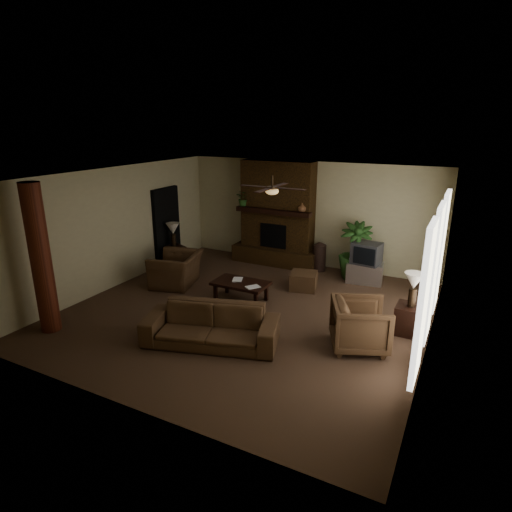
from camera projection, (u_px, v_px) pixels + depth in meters
The scene contains 23 objects.
room_shell at pixel (247, 247), 8.50m from camera, with size 7.00×7.00×7.00m.
fireplace at pixel (277, 222), 11.65m from camera, with size 2.40×0.70×2.80m.
windows at pixel (433, 273), 7.19m from camera, with size 0.08×3.65×2.35m.
log_column at pixel (41, 260), 7.74m from camera, with size 0.36×0.36×2.80m, color maroon.
doorway at pixel (167, 226), 11.62m from camera, with size 0.10×1.00×2.10m, color black.
ceiling_fan at pixel (272, 190), 8.24m from camera, with size 1.35×1.35×0.37m.
sofa at pixel (211, 320), 7.52m from camera, with size 2.36×0.69×0.92m, color #503722.
armchair_left at pixel (176, 264), 10.24m from camera, with size 1.18×0.77×1.03m, color #503722.
armchair_right at pixel (360, 323), 7.36m from camera, with size 0.93×0.87×0.96m, color #503722.
coffee_table at pixel (241, 284), 9.36m from camera, with size 1.20×0.70×0.43m.
ottoman at pixel (304, 281), 10.06m from camera, with size 0.60×0.60×0.40m, color #503722.
tv_stand at pixel (365, 273), 10.46m from camera, with size 0.85×0.50×0.50m, color silver.
tv at pixel (366, 253), 10.25m from camera, with size 0.71×0.61×0.52m.
floor_vase at pixel (319, 255), 11.24m from camera, with size 0.34×0.34×0.77m.
floor_plant at pixel (354, 263), 10.68m from camera, with size 0.80×1.43×0.80m, color #295120.
side_table_left at pixel (174, 256), 11.63m from camera, with size 0.50×0.50×0.55m, color black.
lamp_left at pixel (173, 230), 11.41m from camera, with size 0.36×0.36×0.65m.
side_table_right at pixel (409, 320), 7.94m from camera, with size 0.50×0.50×0.55m, color black.
lamp_right at pixel (414, 283), 7.70m from camera, with size 0.44×0.44×0.65m.
mantel_plant at pixel (244, 200), 11.68m from camera, with size 0.38×0.42×0.33m, color #295120.
mantel_vase at pixel (302, 207), 10.96m from camera, with size 0.22×0.23×0.22m, color brown.
book_a at pixel (233, 274), 9.42m from camera, with size 0.22×0.03×0.29m, color #999999.
book_b at pixel (251, 280), 9.08m from camera, with size 0.21×0.02×0.29m, color #999999.
Camera 1 is at (3.87, -7.18, 3.81)m, focal length 30.02 mm.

